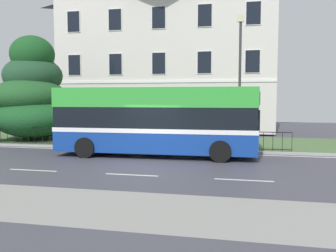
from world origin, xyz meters
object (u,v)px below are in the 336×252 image
object	(u,v)px
evergreen_tree	(33,96)
street_lamp_post	(240,73)
single_decker_bus	(156,120)
georgian_townhouse	(170,54)

from	to	relation	value
evergreen_tree	street_lamp_post	size ratio (longest dim) A/B	0.95
evergreen_tree	street_lamp_post	bearing A→B (deg)	-5.06
evergreen_tree	single_decker_bus	xyz separation A→B (m)	(9.25, -4.17, -1.17)
street_lamp_post	single_decker_bus	bearing A→B (deg)	-142.54
georgian_townhouse	street_lamp_post	world-z (taller)	georgian_townhouse
georgian_townhouse	street_lamp_post	bearing A→B (deg)	-61.50
georgian_townhouse	street_lamp_post	distance (m)	13.08
georgian_townhouse	street_lamp_post	size ratio (longest dim) A/B	2.52
georgian_townhouse	evergreen_tree	size ratio (longest dim) A/B	2.66
georgian_townhouse	evergreen_tree	distance (m)	12.90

